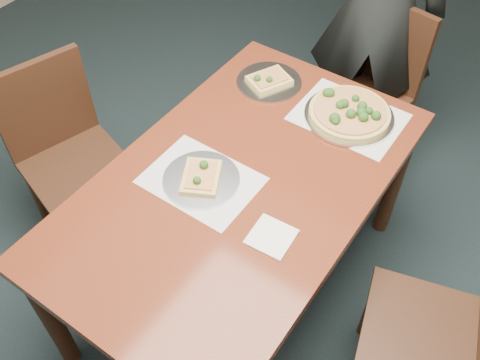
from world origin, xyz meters
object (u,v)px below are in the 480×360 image
Objects in this scene: diner at (379,10)px; slice_plate_far at (269,81)px; dining_table at (240,196)px; chair_far at (370,82)px; slice_plate_near at (201,178)px; chair_left at (65,148)px; chair_right at (452,334)px; pizza_pan at (349,113)px.

slice_plate_far is (-0.20, -0.63, -0.09)m from diner.
dining_table is 1.65× the size of chair_far.
chair_far is 1.20m from slice_plate_near.
chair_left is 1.73m from chair_right.
dining_table is at bearing -107.62° from pizza_pan.
chair_far is 1.00× the size of chair_left.
chair_right is 1.22m from slice_plate_far.
diner reaches higher than slice_plate_near.
slice_plate_near is (-0.11, -0.08, 0.11)m from dining_table.
chair_far reaches higher than slice_plate_near.
chair_far is at bearing 110.72° from diner.
chair_far is 3.25× the size of slice_plate_far.
pizza_pan is 0.38m from slice_plate_far.
chair_left is 2.52× the size of pizza_pan.
slice_plate_far is (-0.10, 0.61, -0.00)m from slice_plate_near.
chair_far is 0.53× the size of diner.
chair_right is 3.25× the size of slice_plate_far.
pizza_pan is 1.29× the size of slice_plate_far.
chair_far is 1.00× the size of chair_right.
slice_plate_near is at bearing 69.47° from diner.
chair_right is 1.01m from slice_plate_near.
chair_far reaches higher than pizza_pan.
chair_far and chair_right have the same top height.
slice_plate_near is at bearing -144.44° from dining_table.
diner is at bearing 72.68° from slice_plate_far.
chair_far is 3.25× the size of slice_plate_near.
pizza_pan is at bearing 90.19° from diner.
chair_left is at bearing -100.94° from chair_right.
pizza_pan is at bearing -0.10° from slice_plate_far.
chair_left is 0.53× the size of diner.
chair_left is at bearing -117.45° from chair_far.
slice_plate_near is (-0.98, -0.09, 0.25)m from chair_right.
slice_plate_far is (0.65, 0.65, 0.25)m from chair_left.
slice_plate_far is (-0.38, 0.00, -0.01)m from pizza_pan.
chair_right reaches higher than dining_table.
slice_plate_near is at bearing -80.49° from slice_plate_far.
slice_plate_near is at bearing -99.91° from chair_right.
diner reaches higher than chair_left.
diner is at bearing -17.03° from chair_left.
diner is at bearing -157.86° from chair_right.
chair_left is 0.95m from slice_plate_far.
pizza_pan is at bearing -141.91° from chair_right.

